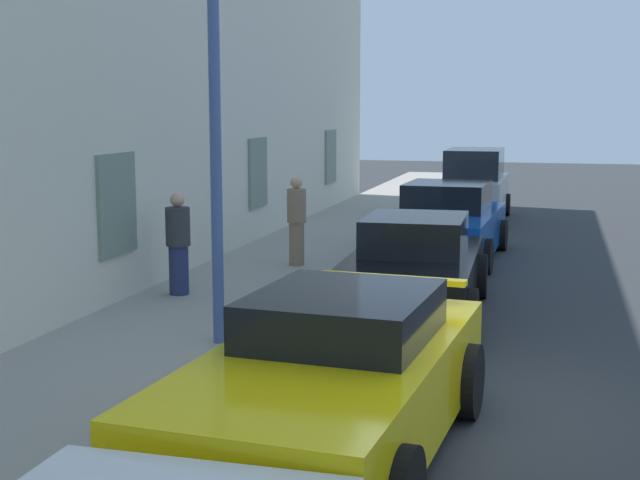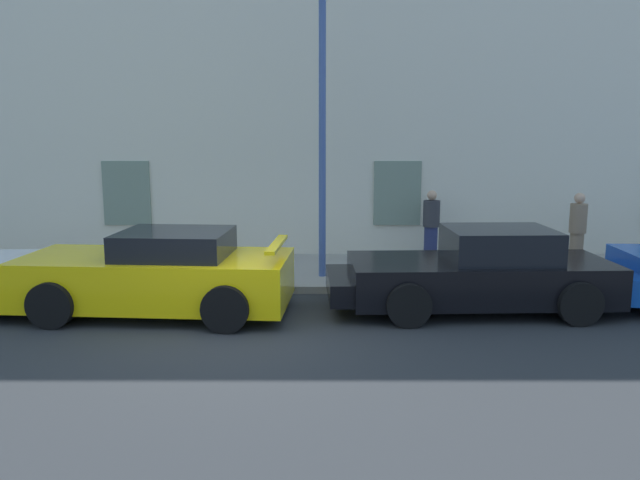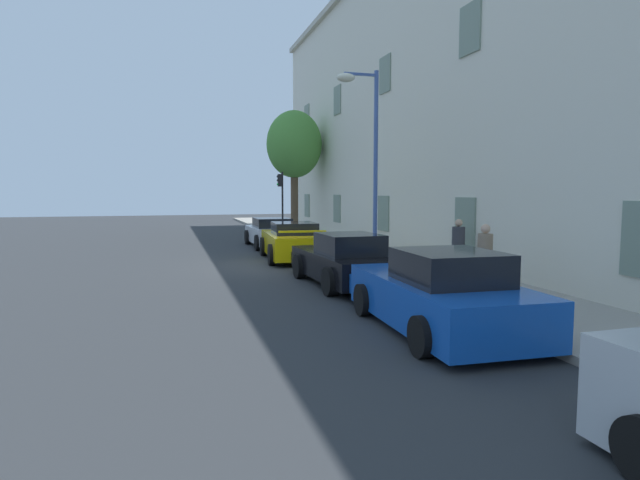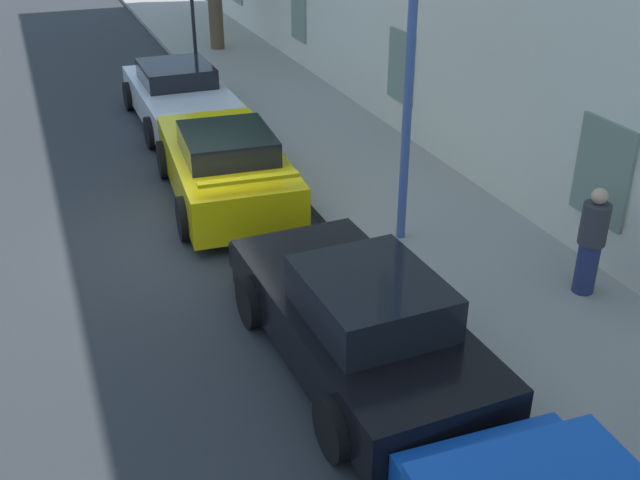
{
  "view_description": "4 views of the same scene",
  "coord_description": "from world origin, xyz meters",
  "px_view_note": "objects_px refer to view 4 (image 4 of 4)",
  "views": [
    {
      "loc": [
        -8.49,
        -0.74,
        3.04
      ],
      "look_at": [
        1.59,
        1.96,
        1.44
      ],
      "focal_mm": 49.52,
      "sensor_mm": 36.0,
      "label": 1
    },
    {
      "loc": [
        1.36,
        -9.18,
        3.03
      ],
      "look_at": [
        1.33,
        1.86,
        1.11
      ],
      "focal_mm": 35.17,
      "sensor_mm": 36.0,
      "label": 2
    },
    {
      "loc": [
        17.28,
        -3.34,
        2.54
      ],
      "look_at": [
        -0.34,
        1.82,
        0.81
      ],
      "focal_mm": 29.03,
      "sensor_mm": 36.0,
      "label": 3
    },
    {
      "loc": [
        11.03,
        -2.01,
        5.71
      ],
      "look_at": [
        1.86,
        1.62,
        0.6
      ],
      "focal_mm": 42.26,
      "sensor_mm": 36.0,
      "label": 4
    }
  ],
  "objects_px": {
    "sportscar_yellow_flank": "(224,163)",
    "pedestrian_strolling": "(591,241)",
    "sportscar_red_lead": "(183,100)",
    "sportscar_white_middle": "(352,315)"
  },
  "relations": [
    {
      "from": "sportscar_yellow_flank",
      "to": "sportscar_white_middle",
      "type": "bearing_deg",
      "value": 1.64
    },
    {
      "from": "sportscar_red_lead",
      "to": "sportscar_yellow_flank",
      "type": "distance_m",
      "value": 4.29
    },
    {
      "from": "sportscar_red_lead",
      "to": "sportscar_white_middle",
      "type": "height_order",
      "value": "sportscar_white_middle"
    },
    {
      "from": "sportscar_red_lead",
      "to": "sportscar_yellow_flank",
      "type": "height_order",
      "value": "sportscar_yellow_flank"
    },
    {
      "from": "sportscar_yellow_flank",
      "to": "sportscar_white_middle",
      "type": "height_order",
      "value": "sportscar_white_middle"
    },
    {
      "from": "sportscar_white_middle",
      "to": "pedestrian_strolling",
      "type": "height_order",
      "value": "pedestrian_strolling"
    },
    {
      "from": "sportscar_yellow_flank",
      "to": "pedestrian_strolling",
      "type": "xyz_separation_m",
      "value": [
        5.42,
        3.76,
        0.3
      ]
    },
    {
      "from": "sportscar_yellow_flank",
      "to": "sportscar_white_middle",
      "type": "distance_m",
      "value": 5.48
    },
    {
      "from": "sportscar_yellow_flank",
      "to": "pedestrian_strolling",
      "type": "bearing_deg",
      "value": 34.73
    },
    {
      "from": "sportscar_yellow_flank",
      "to": "pedestrian_strolling",
      "type": "height_order",
      "value": "pedestrian_strolling"
    }
  ]
}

